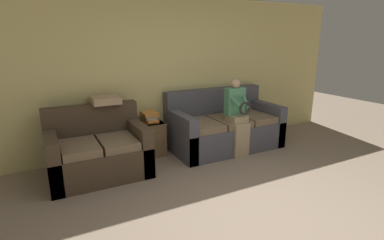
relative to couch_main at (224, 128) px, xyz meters
The scene contains 8 objects.
ground_plane 2.37m from the couch_main, 110.71° to the right, with size 14.00×14.00×0.00m, color gray.
wall_back 1.34m from the couch_main, 148.92° to the left, with size 7.19×0.06×2.55m.
couch_main is the anchor object (origin of this frame).
couch_side 2.19m from the couch_main, behind, with size 1.32×0.91×0.95m.
child_left_seated 0.53m from the couch_main, 92.98° to the right, with size 0.33×0.37×1.25m.
side_shelf 1.30m from the couch_main, 169.11° to the left, with size 0.44×0.41×0.55m.
book_stack 1.33m from the couch_main, 169.11° to the left, with size 0.24×0.31×0.17m.
throw_pillow 2.08m from the couch_main, behind, with size 0.39×0.39×0.10m.
Camera 1 is at (-2.02, -2.02, 1.86)m, focal length 28.00 mm.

